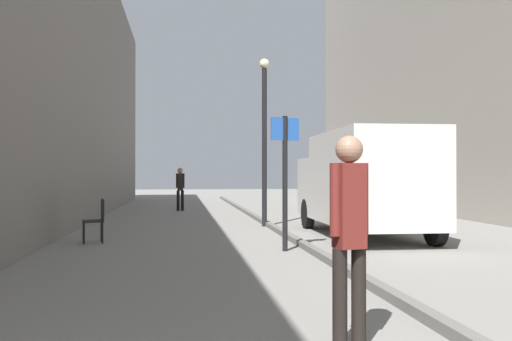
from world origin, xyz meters
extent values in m
plane|color=gray|center=(0.00, 12.00, 0.00)|extent=(80.00, 80.00, 0.00)
cube|color=#615F5B|center=(1.58, 12.00, 0.06)|extent=(0.16, 40.00, 0.12)
cylinder|color=black|center=(-0.99, 20.80, 0.41)|extent=(0.12, 0.12, 0.82)
cylinder|color=black|center=(-0.81, 20.80, 0.41)|extent=(0.12, 0.12, 0.82)
cube|color=black|center=(-0.90, 20.80, 1.17)|extent=(0.23, 0.20, 0.70)
cylinder|color=black|center=(-1.02, 20.80, 1.22)|extent=(0.10, 0.10, 0.59)
cylinder|color=black|center=(-0.78, 20.81, 1.22)|extent=(0.10, 0.10, 0.59)
sphere|color=#9E755B|center=(-0.90, 20.80, 1.63)|extent=(0.23, 0.23, 0.23)
cylinder|color=black|center=(0.47, 3.02, 0.42)|extent=(0.13, 0.13, 0.85)
cylinder|color=black|center=(0.64, 3.05, 0.42)|extent=(0.13, 0.13, 0.85)
cube|color=maroon|center=(0.55, 3.04, 1.21)|extent=(0.27, 0.24, 0.72)
cylinder|color=maroon|center=(0.43, 3.01, 1.27)|extent=(0.10, 0.10, 0.61)
cylinder|color=maroon|center=(0.68, 3.06, 1.27)|extent=(0.10, 0.10, 0.61)
sphere|color=#9E755B|center=(0.55, 3.04, 1.69)|extent=(0.23, 0.23, 0.23)
cube|color=silver|center=(3.43, 10.45, 1.39)|extent=(2.11, 4.03, 2.10)
cube|color=silver|center=(3.48, 13.22, 1.13)|extent=(2.06, 1.59, 1.58)
cube|color=black|center=(3.49, 13.76, 1.48)|extent=(1.71, 0.07, 0.69)
cylinder|color=black|center=(2.56, 13.09, 0.40)|extent=(0.24, 0.80, 0.80)
cylinder|color=black|center=(4.40, 13.05, 0.40)|extent=(0.24, 0.80, 0.80)
cylinder|color=black|center=(2.48, 9.18, 0.40)|extent=(0.24, 0.80, 0.80)
cylinder|color=black|center=(4.32, 9.14, 0.40)|extent=(0.24, 0.80, 0.80)
cylinder|color=black|center=(1.12, 8.86, 1.30)|extent=(0.10, 0.10, 2.60)
cube|color=#2659B2|center=(1.12, 8.86, 2.35)|extent=(0.58, 0.20, 0.44)
cylinder|color=black|center=(1.48, 13.81, 2.25)|extent=(0.14, 0.14, 4.50)
sphere|color=beige|center=(1.48, 13.81, 4.62)|extent=(0.28, 0.28, 0.28)
cylinder|color=black|center=(-2.89, 10.41, 0.23)|extent=(0.04, 0.04, 0.45)
cylinder|color=black|center=(-2.97, 10.78, 0.23)|extent=(0.04, 0.04, 0.45)
cylinder|color=black|center=(-2.52, 10.49, 0.23)|extent=(0.04, 0.04, 0.45)
cylinder|color=black|center=(-2.60, 10.86, 0.23)|extent=(0.04, 0.04, 0.45)
cube|color=black|center=(-2.75, 10.63, 0.47)|extent=(0.52, 0.52, 0.04)
cube|color=black|center=(-2.55, 10.68, 0.71)|extent=(0.13, 0.44, 0.45)
camera|label=1|loc=(-0.86, -1.44, 1.48)|focal=38.23mm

